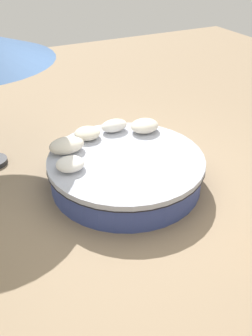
{
  "coord_description": "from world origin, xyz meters",
  "views": [
    {
      "loc": [
        -2.12,
        -4.23,
        3.33
      ],
      "look_at": [
        0.0,
        0.0,
        0.28
      ],
      "focal_mm": 40.31,
      "sensor_mm": 36.0,
      "label": 1
    }
  ],
  "objects": [
    {
      "name": "ground_plane",
      "position": [
        0.0,
        0.0,
        0.0
      ],
      "size": [
        16.0,
        16.0,
        0.0
      ],
      "primitive_type": "plane",
      "color": "#9E8466"
    },
    {
      "name": "round_bed",
      "position": [
        0.0,
        0.0,
        0.24
      ],
      "size": [
        2.33,
        2.33,
        0.47
      ],
      "color": "#38478C",
      "rests_on": "ground_plane"
    },
    {
      "name": "throw_pillow_0",
      "position": [
        0.64,
        0.6,
        0.57
      ],
      "size": [
        0.47,
        0.4,
        0.2
      ],
      "primitive_type": "ellipsoid",
      "color": "silver",
      "rests_on": "round_bed"
    },
    {
      "name": "throw_pillow_1",
      "position": [
        0.2,
        0.84,
        0.57
      ],
      "size": [
        0.45,
        0.29,
        0.2
      ],
      "primitive_type": "ellipsoid",
      "color": "white",
      "rests_on": "round_bed"
    },
    {
      "name": "throw_pillow_2",
      "position": [
        -0.28,
        0.8,
        0.56
      ],
      "size": [
        0.41,
        0.39,
        0.18
      ],
      "primitive_type": "ellipsoid",
      "color": "beige",
      "rests_on": "round_bed"
    },
    {
      "name": "throw_pillow_3",
      "position": [
        -0.72,
        0.55,
        0.58
      ],
      "size": [
        0.53,
        0.39,
        0.22
      ],
      "primitive_type": "ellipsoid",
      "color": "silver",
      "rests_on": "round_bed"
    },
    {
      "name": "throw_pillow_4",
      "position": [
        -0.83,
        0.06,
        0.56
      ],
      "size": [
        0.4,
        0.37,
        0.17
      ],
      "primitive_type": "ellipsoid",
      "color": "white",
      "rests_on": "round_bed"
    }
  ]
}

